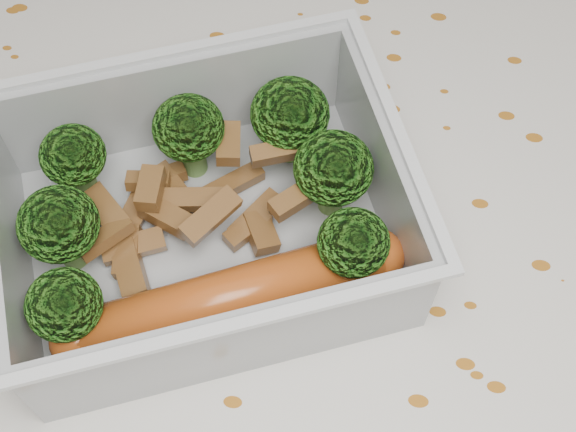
# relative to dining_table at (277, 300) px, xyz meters

# --- Properties ---
(dining_table) EXTENTS (1.40, 0.90, 0.75)m
(dining_table) POSITION_rel_dining_table_xyz_m (0.00, 0.00, 0.00)
(dining_table) COLOR brown
(dining_table) RESTS_ON ground
(tablecloth) EXTENTS (1.46, 0.96, 0.19)m
(tablecloth) POSITION_rel_dining_table_xyz_m (0.00, 0.00, 0.05)
(tablecloth) COLOR silver
(tablecloth) RESTS_ON dining_table
(lunch_container) EXTENTS (0.24, 0.22, 0.07)m
(lunch_container) POSITION_rel_dining_table_xyz_m (-0.03, -0.01, 0.11)
(lunch_container) COLOR silver
(lunch_container) RESTS_ON tablecloth
(broccoli_florets) EXTENTS (0.18, 0.16, 0.05)m
(broccoli_florets) POSITION_rel_dining_table_xyz_m (-0.03, 0.00, 0.13)
(broccoli_florets) COLOR #608C3F
(broccoli_florets) RESTS_ON lunch_container
(meat_pile) EXTENTS (0.12, 0.10, 0.03)m
(meat_pile) POSITION_rel_dining_table_xyz_m (-0.05, -0.00, 0.11)
(meat_pile) COLOR brown
(meat_pile) RESTS_ON lunch_container
(sausage) EXTENTS (0.16, 0.09, 0.03)m
(sausage) POSITION_rel_dining_table_xyz_m (-0.01, -0.05, 0.11)
(sausage) COLOR #AC4916
(sausage) RESTS_ON lunch_container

